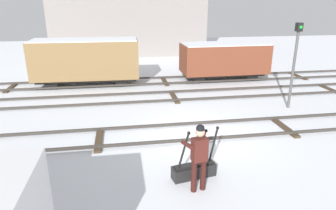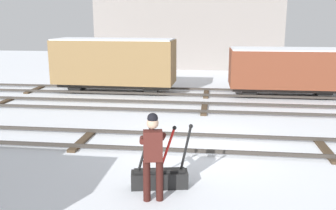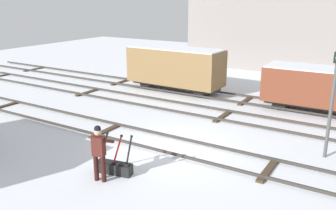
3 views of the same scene
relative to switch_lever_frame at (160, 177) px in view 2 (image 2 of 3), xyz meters
name	(u,v)px [view 2 (image 2 of 3)]	position (x,y,z in m)	size (l,w,h in m)	color
ground_plane	(200,147)	(0.76, 2.79, -0.25)	(60.00, 60.00, 0.00)	silver
track_main_line	(200,143)	(0.76, 2.79, -0.14)	(44.00, 1.94, 0.18)	#38332D
track_siding_near	(204,107)	(0.76, 7.23, -0.14)	(44.00, 1.94, 0.18)	#38332D
track_siding_far	(206,92)	(0.76, 10.41, -0.14)	(44.00, 1.94, 0.18)	#38332D
switch_lever_frame	(160,177)	(0.00, 0.00, 0.00)	(1.35, 0.59, 1.43)	black
rail_worker	(153,151)	(-0.05, -0.60, 0.81)	(0.64, 0.75, 1.85)	#351511
apartment_building	(190,11)	(-0.87, 22.47, 3.92)	(13.68, 6.97, 8.32)	gray
freight_car_near_switch	(114,62)	(-3.77, 10.41, 1.26)	(5.95, 2.20, 2.66)	#2D2B28
freight_car_mid_siding	(286,69)	(4.44, 10.41, 1.07)	(5.21, 2.24, 2.27)	#2D2B28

